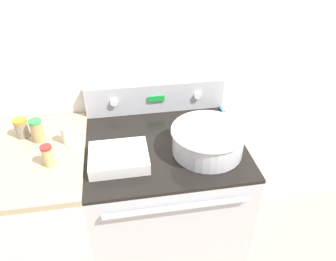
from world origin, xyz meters
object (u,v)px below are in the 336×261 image
at_px(spice_jar_green_cap, 37,130).
at_px(spice_jar_orange_cap, 21,128).
at_px(casserole_dish, 119,157).
at_px(ladle, 232,124).
at_px(spice_jar_white_cap, 66,134).
at_px(mixing_bowl, 208,139).
at_px(spice_jar_red_cap, 48,156).

xyz_separation_m(spice_jar_green_cap, spice_jar_orange_cap, (-0.08, 0.05, -0.01)).
distance_m(casserole_dish, ladle, 0.62).
bearing_deg(spice_jar_green_cap, spice_jar_white_cap, -16.69).
relative_size(mixing_bowl, spice_jar_orange_cap, 3.59).
distance_m(spice_jar_white_cap, spice_jar_red_cap, 0.17).
height_order(casserole_dish, ladle, ladle).
xyz_separation_m(spice_jar_white_cap, spice_jar_red_cap, (-0.06, -0.16, 0.00)).
bearing_deg(ladle, casserole_dish, -162.93).
distance_m(casserole_dish, spice_jar_green_cap, 0.44).
relative_size(spice_jar_white_cap, spice_jar_green_cap, 0.81).
bearing_deg(ladle, spice_jar_orange_cap, 175.22).
bearing_deg(ladle, spice_jar_red_cap, -169.97).
height_order(mixing_bowl, spice_jar_red_cap, mixing_bowl).
bearing_deg(spice_jar_white_cap, spice_jar_green_cap, 163.31).
bearing_deg(spice_jar_orange_cap, casserole_dish, -30.43).
xyz_separation_m(spice_jar_white_cap, spice_jar_orange_cap, (-0.22, 0.09, 0.00)).
bearing_deg(casserole_dish, spice_jar_orange_cap, 149.57).
bearing_deg(spice_jar_orange_cap, spice_jar_red_cap, -57.69).
bearing_deg(casserole_dish, spice_jar_red_cap, 175.57).
bearing_deg(mixing_bowl, spice_jar_green_cap, 165.53).
height_order(mixing_bowl, spice_jar_orange_cap, mixing_bowl).
distance_m(spice_jar_white_cap, spice_jar_orange_cap, 0.24).
bearing_deg(spice_jar_green_cap, spice_jar_red_cap, -69.79).
height_order(mixing_bowl, spice_jar_green_cap, spice_jar_green_cap).
distance_m(ladle, spice_jar_white_cap, 0.84).
distance_m(spice_jar_green_cap, spice_jar_orange_cap, 0.10).
bearing_deg(casserole_dish, ladle, 17.07).
bearing_deg(casserole_dish, spice_jar_white_cap, 143.29).
bearing_deg(mixing_bowl, spice_jar_white_cap, 166.00).
height_order(spice_jar_red_cap, spice_jar_green_cap, spice_jar_green_cap).
xyz_separation_m(casserole_dish, spice_jar_white_cap, (-0.24, 0.18, 0.03)).
xyz_separation_m(mixing_bowl, spice_jar_red_cap, (-0.72, 0.01, -0.01)).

